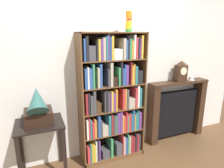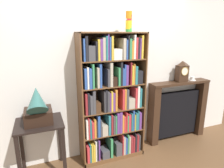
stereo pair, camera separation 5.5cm
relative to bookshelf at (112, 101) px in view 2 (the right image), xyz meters
The scene contains 9 objects.
ground_plane 0.92m from the bookshelf, 91.93° to the right, with size 7.91×6.40×0.02m, color brown.
wall_back 0.51m from the bookshelf, 60.25° to the left, with size 4.91×0.08×2.70m, color silver.
bookshelf is the anchor object (origin of this frame).
cup_stack 1.15m from the bookshelf, ahead, with size 0.09×0.09×0.27m.
side_table_left 1.08m from the bookshelf, behind, with size 0.59×0.50×0.78m.
gramophone 1.04m from the bookshelf, behind, with size 0.33×0.46×0.54m.
fireplace_mantel 1.35m from the bookshelf, ahead, with size 1.13×0.22×1.07m.
mantel_clock 1.35m from the bookshelf, ahead, with size 0.19×0.14×0.36m.
teacup_with_saucer 1.56m from the bookshelf, ahead, with size 0.13×0.13×0.06m.
Camera 2 is at (-0.97, -2.43, 1.88)m, focal length 31.15 mm.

